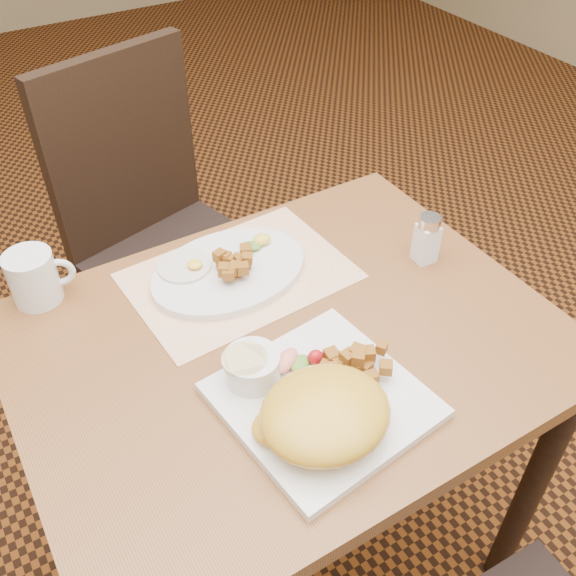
# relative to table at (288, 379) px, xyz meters

# --- Properties ---
(ground) EXTENTS (8.00, 8.00, 0.00)m
(ground) POSITION_rel_table_xyz_m (0.00, 0.00, -0.64)
(ground) COLOR black
(ground) RESTS_ON ground
(table) EXTENTS (0.90, 0.70, 0.75)m
(table) POSITION_rel_table_xyz_m (0.00, 0.00, 0.00)
(table) COLOR brown
(table) RESTS_ON ground
(chair_far) EXTENTS (0.52, 0.52, 0.97)m
(chair_far) POSITION_rel_table_xyz_m (0.02, 0.70, -0.10)
(chair_far) COLOR black
(chair_far) RESTS_ON ground
(placemat) EXTENTS (0.42, 0.30, 0.00)m
(placemat) POSITION_rel_table_xyz_m (0.00, 0.18, 0.11)
(placemat) COLOR white
(placemat) RESTS_ON table
(plate_square) EXTENTS (0.31, 0.31, 0.02)m
(plate_square) POSITION_rel_table_xyz_m (-0.03, -0.15, 0.12)
(plate_square) COLOR silver
(plate_square) RESTS_ON table
(plate_oval) EXTENTS (0.32, 0.25, 0.02)m
(plate_oval) POSITION_rel_table_xyz_m (-0.01, 0.19, 0.12)
(plate_oval) COLOR silver
(plate_oval) RESTS_ON placemat
(hollandaise_mound) EXTENTS (0.20, 0.17, 0.07)m
(hollandaise_mound) POSITION_rel_table_xyz_m (-0.06, -0.20, 0.16)
(hollandaise_mound) COLOR gold
(hollandaise_mound) RESTS_ON plate_square
(ramekin) EXTENTS (0.09, 0.09, 0.05)m
(ramekin) POSITION_rel_table_xyz_m (-0.10, -0.06, 0.15)
(ramekin) COLOR silver
(ramekin) RESTS_ON plate_square
(garnish_sq) EXTENTS (0.09, 0.06, 0.03)m
(garnish_sq) POSITION_rel_table_xyz_m (-0.03, -0.07, 0.14)
(garnish_sq) COLOR #387223
(garnish_sq) RESTS_ON plate_square
(fried_egg) EXTENTS (0.10, 0.10, 0.02)m
(fried_egg) POSITION_rel_table_xyz_m (-0.08, 0.24, 0.13)
(fried_egg) COLOR white
(fried_egg) RESTS_ON plate_oval
(garnish_ov) EXTENTS (0.07, 0.05, 0.02)m
(garnish_ov) POSITION_rel_table_xyz_m (0.07, 0.23, 0.14)
(garnish_ov) COLOR #387223
(garnish_ov) RESTS_ON plate_oval
(salt_shaker) EXTENTS (0.05, 0.05, 0.10)m
(salt_shaker) POSITION_rel_table_xyz_m (0.33, 0.04, 0.16)
(salt_shaker) COLOR white
(salt_shaker) RESTS_ON table
(coffee_mug) EXTENTS (0.12, 0.09, 0.10)m
(coffee_mug) POSITION_rel_table_xyz_m (-0.33, 0.32, 0.16)
(coffee_mug) COLOR silver
(coffee_mug) RESTS_ON table
(home_fries_sq) EXTENTS (0.12, 0.11, 0.04)m
(home_fries_sq) POSITION_rel_table_xyz_m (0.04, -0.13, 0.14)
(home_fries_sq) COLOR #9A5D18
(home_fries_sq) RESTS_ON plate_square
(home_fries_ov) EXTENTS (0.10, 0.09, 0.04)m
(home_fries_ov) POSITION_rel_table_xyz_m (-0.01, 0.18, 0.15)
(home_fries_ov) COLOR #9A5D18
(home_fries_ov) RESTS_ON plate_oval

